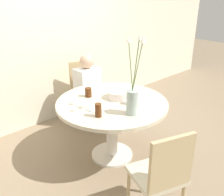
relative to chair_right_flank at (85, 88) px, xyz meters
name	(u,v)px	position (x,y,z in m)	size (l,w,h in m)	color
ground_plane	(112,155)	(-0.33, -0.98, -0.52)	(16.00, 16.00, 0.00)	#89755B
wall_back	(46,35)	(-0.33, 0.40, 0.78)	(8.00, 0.05, 2.60)	beige
dining_table	(112,112)	(-0.33, -0.98, 0.08)	(1.26, 1.26, 0.73)	beige
chair_right_flank	(85,88)	(0.00, 0.00, 0.00)	(0.51, 0.51, 0.92)	beige
chair_left_flank	(162,173)	(-0.66, -1.95, 0.00)	(0.51, 0.51, 0.92)	beige
birthday_cake	(118,94)	(-0.22, -0.96, 0.26)	(0.24, 0.24, 0.14)	white
flower_vase	(133,96)	(-0.38, -1.34, 0.40)	(0.15, 0.23, 0.80)	#9EB2AD
side_plate	(97,108)	(-0.57, -1.00, 0.22)	(0.22, 0.22, 0.01)	white
drink_glass_0	(88,92)	(-0.44, -0.69, 0.27)	(0.08, 0.08, 0.11)	#51280F
drink_glass_1	(134,99)	(-0.21, -1.20, 0.28)	(0.08, 0.08, 0.14)	maroon
drink_glass_2	(98,110)	(-0.68, -1.16, 0.28)	(0.07, 0.07, 0.14)	#51280F
person_woman	(88,93)	(-0.05, -0.15, -0.01)	(0.34, 0.24, 1.08)	#383333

